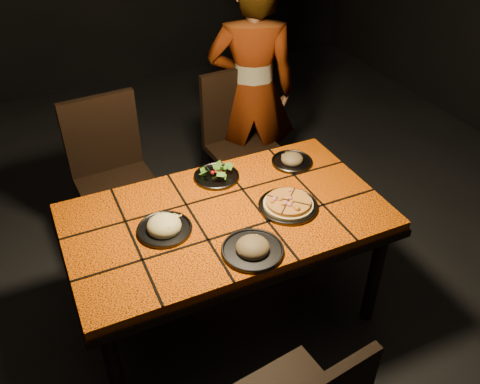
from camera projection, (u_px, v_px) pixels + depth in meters
name	position (u px, v px, depth m)	size (l,w,h in m)	color
room_shell	(223.00, 73.00, 2.12)	(6.04, 7.04, 3.08)	black
dining_table	(227.00, 225.00, 2.61)	(1.62, 0.92, 0.75)	#EE5D07
chair_far_left	(112.00, 168.00, 3.18)	(0.50, 0.50, 1.03)	black
chair_far_right	(240.00, 135.00, 3.53)	(0.49, 0.49, 1.02)	black
diner	(252.00, 93.00, 3.50)	(0.61, 0.40, 1.67)	brown
plate_pizza	(288.00, 205.00, 2.59)	(0.36, 0.36, 0.04)	#323236
plate_pasta	(164.00, 227.00, 2.44)	(0.27, 0.27, 0.09)	#323236
plate_salad	(216.00, 174.00, 2.80)	(0.25, 0.25, 0.07)	#323236
plate_mushroom_a	(253.00, 248.00, 2.32)	(0.29, 0.29, 0.10)	#323236
plate_mushroom_b	(292.00, 160.00, 2.93)	(0.24, 0.24, 0.08)	#323236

